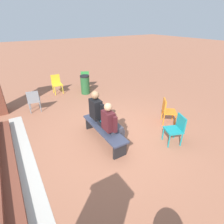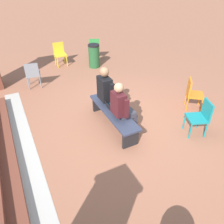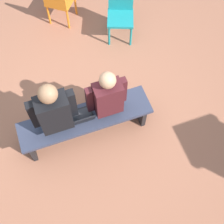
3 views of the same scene
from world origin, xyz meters
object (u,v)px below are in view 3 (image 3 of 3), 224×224
at_px(bench, 86,120).
at_px(person_student, 105,96).
at_px(plastic_chair_mid_courtyard, 121,12).
at_px(person_adult, 54,110).
at_px(plastic_chair_far_left, 58,0).
at_px(laptop, 82,117).

bearing_deg(bench, person_student, -168.20).
bearing_deg(plastic_chair_mid_courtyard, bench, 55.70).
bearing_deg(person_adult, plastic_chair_far_left, -105.36).
height_order(laptop, plastic_chair_far_left, plastic_chair_far_left).
distance_m(bench, person_adult, 0.54).
height_order(person_adult, laptop, person_adult).
xyz_separation_m(bench, plastic_chair_far_left, (-0.23, -2.24, 0.13)).
bearing_deg(plastic_chair_far_left, bench, 84.12).
relative_size(bench, plastic_chair_mid_courtyard, 2.14).
height_order(person_adult, plastic_chair_far_left, person_adult).
relative_size(laptop, plastic_chair_mid_courtyard, 0.38).
bearing_deg(laptop, bench, -165.01).
distance_m(person_adult, laptop, 0.41).
xyz_separation_m(person_adult, plastic_chair_mid_courtyard, (-1.48, -1.56, -0.26)).
bearing_deg(laptop, person_student, -167.80).
bearing_deg(person_student, plastic_chair_far_left, -87.81).
bearing_deg(person_adult, laptop, 165.51).
height_order(laptop, plastic_chair_mid_courtyard, plastic_chair_mid_courtyard).
relative_size(person_student, person_adult, 0.94).
height_order(person_adult, plastic_chair_mid_courtyard, person_adult).
bearing_deg(bench, plastic_chair_mid_courtyard, -124.30).
bearing_deg(bench, plastic_chair_far_left, -95.88).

